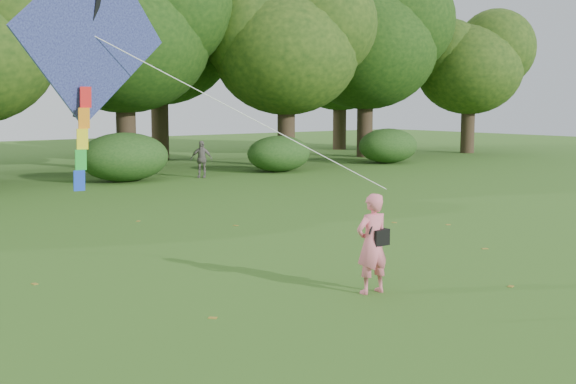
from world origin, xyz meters
TOP-DOWN VIEW (x-y plane):
  - ground at (0.00, 0.00)m, footprint 100.00×100.00m
  - man_kite_flyer at (-0.85, 0.38)m, footprint 0.62×0.43m
  - bystander_right at (6.06, 17.33)m, footprint 0.89×0.85m
  - crossbody_bag at (-0.73, 0.35)m, footprint 0.43×0.20m
  - flying_kite at (-5.13, 0.98)m, footprint 5.66×0.99m
  - tree_line at (1.67, 22.88)m, footprint 54.70×15.30m
  - shrub_band at (-0.72, 17.60)m, footprint 39.15×3.22m
  - fallen_leaves at (-0.33, 4.94)m, footprint 10.21×10.97m

SIDE VIEW (x-z plane):
  - ground at x=0.00m, z-range 0.00..0.00m
  - fallen_leaves at x=-0.33m, z-range 0.00..0.01m
  - bystander_right at x=6.06m, z-range 0.00..1.49m
  - man_kite_flyer at x=-0.85m, z-range 0.00..1.61m
  - shrub_band at x=-0.72m, z-range -0.08..1.79m
  - crossbody_bag at x=-0.73m, z-range 0.57..1.25m
  - flying_kite at x=-5.13m, z-range 2.14..5.48m
  - tree_line at x=1.67m, z-range 0.86..10.35m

